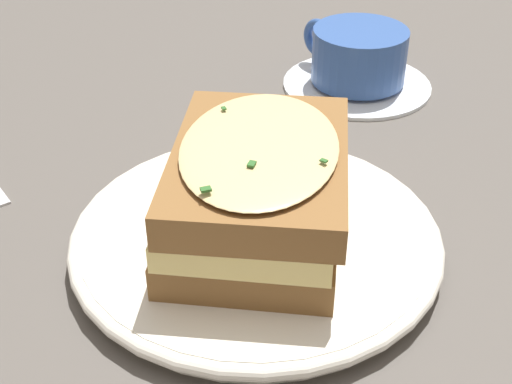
# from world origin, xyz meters

# --- Properties ---
(ground_plane) EXTENTS (2.40, 2.40, 0.00)m
(ground_plane) POSITION_xyz_m (0.00, 0.00, 0.00)
(ground_plane) COLOR #514C47
(dinner_plate) EXTENTS (0.25, 0.25, 0.02)m
(dinner_plate) POSITION_xyz_m (-0.02, 0.01, 0.01)
(dinner_plate) COLOR silver
(dinner_plate) RESTS_ON ground_plane
(sandwich) EXTENTS (0.19, 0.18, 0.07)m
(sandwich) POSITION_xyz_m (-0.02, 0.01, 0.05)
(sandwich) COLOR brown
(sandwich) RESTS_ON dinner_plate
(teacup_with_saucer) EXTENTS (0.14, 0.15, 0.06)m
(teacup_with_saucer) POSITION_xyz_m (-0.27, -0.09, 0.03)
(teacup_with_saucer) COLOR white
(teacup_with_saucer) RESTS_ON ground_plane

